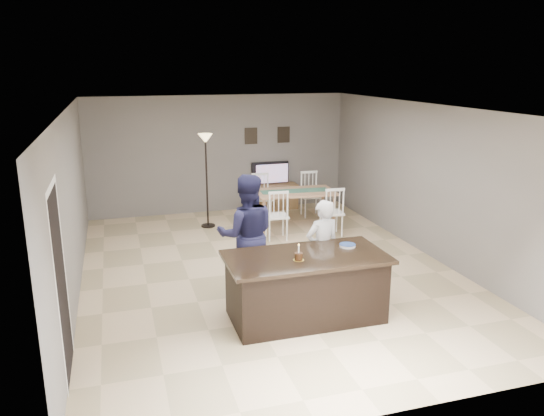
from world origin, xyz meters
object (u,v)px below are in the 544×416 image
object	(u,v)px
tv_console	(272,197)
plate_stack	(348,245)
man	(247,235)
dining_table	(295,197)
woman	(322,249)
birthday_cake	(299,256)
kitchen_island	(306,287)
floor_lamp	(206,155)
television	(271,173)

from	to	relation	value
tv_console	plate_stack	distance (m)	5.46
man	dining_table	bearing A→B (deg)	-110.36
tv_console	woman	world-z (taller)	woman
woman	plate_stack	bearing A→B (deg)	106.90
birthday_cake	tv_console	bearing A→B (deg)	76.63
kitchen_island	dining_table	distance (m)	4.26
kitchen_island	man	bearing A→B (deg)	118.12
tv_console	woman	size ratio (longest dim) A/B	0.81
man	plate_stack	bearing A→B (deg)	155.13
man	floor_lamp	size ratio (longest dim) A/B	0.92
tv_console	dining_table	bearing A→B (deg)	-87.85
television	floor_lamp	world-z (taller)	floor_lamp
man	plate_stack	xyz separation A→B (m)	(1.23, -0.87, 0.00)
woman	dining_table	distance (m)	3.58
man	birthday_cake	xyz separation A→B (m)	(0.40, -1.17, 0.04)
woman	man	xyz separation A→B (m)	(-1.02, 0.45, 0.17)
television	plate_stack	distance (m)	5.50
tv_console	man	world-z (taller)	man
kitchen_island	man	xyz separation A→B (m)	(-0.55, 1.04, 0.46)
kitchen_island	television	distance (m)	5.78
floor_lamp	kitchen_island	bearing A→B (deg)	-83.52
woman	birthday_cake	world-z (taller)	woman
plate_stack	birthday_cake	bearing A→B (deg)	-159.99
woman	plate_stack	distance (m)	0.50
birthday_cake	plate_stack	distance (m)	0.88
man	dining_table	size ratio (longest dim) A/B	0.93
kitchen_island	birthday_cake	size ratio (longest dim) A/B	9.75
dining_table	plate_stack	bearing A→B (deg)	-94.27
birthday_cake	plate_stack	xyz separation A→B (m)	(0.83, 0.30, -0.03)
birthday_cake	floor_lamp	bearing A→B (deg)	94.43
man	dining_table	distance (m)	3.54
woman	birthday_cake	xyz separation A→B (m)	(-0.62, -0.72, 0.21)
tv_console	woman	bearing A→B (deg)	-98.34
man	plate_stack	distance (m)	1.50
woman	floor_lamp	bearing A→B (deg)	-85.49
television	woman	distance (m)	5.11
kitchen_island	dining_table	xyz separation A→B (m)	(1.26, 4.07, 0.19)
woman	plate_stack	world-z (taller)	woman
birthday_cake	woman	bearing A→B (deg)	48.99
woman	birthday_cake	bearing A→B (deg)	39.65
birthday_cake	plate_stack	size ratio (longest dim) A/B	0.97
tv_console	dining_table	xyz separation A→B (m)	(0.06, -1.50, 0.34)
dining_table	woman	bearing A→B (deg)	-98.51
woman	floor_lamp	xyz separation A→B (m)	(-0.99, 4.02, 0.80)
tv_console	television	size ratio (longest dim) A/B	1.31
kitchen_island	plate_stack	size ratio (longest dim) A/B	9.45
birthday_cake	plate_stack	bearing A→B (deg)	20.01
television	dining_table	world-z (taller)	television
kitchen_island	birthday_cake	world-z (taller)	birthday_cake
birthday_cake	dining_table	distance (m)	4.44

